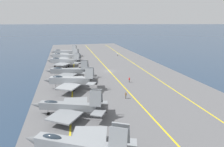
{
  "coord_description": "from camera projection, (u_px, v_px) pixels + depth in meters",
  "views": [
    {
      "loc": [
        -73.93,
        16.76,
        19.72
      ],
      "look_at": [
        -12.96,
        2.03,
        2.9
      ],
      "focal_mm": 32.0,
      "sensor_mm": 36.0,
      "label": 1
    }
  ],
  "objects": [
    {
      "name": "parked_jet_fourth",
      "position": [
        69.0,
        71.0,
        68.72
      ],
      "size": [
        14.09,
        16.25,
        6.19
      ],
      "color": "gray",
      "rests_on": "carrier_deck"
    },
    {
      "name": "deck_stripe_foul_line",
      "position": [
        142.0,
        69.0,
        81.36
      ],
      "size": [
        167.8,
        4.95,
        0.01
      ],
      "primitive_type": "cube",
      "rotation": [
        0.0,
        0.0,
        -0.03
      ],
      "color": "yellow",
      "rests_on": "carrier_deck"
    },
    {
      "name": "crew_white_vest",
      "position": [
        117.0,
        54.0,
        111.14
      ],
      "size": [
        0.46,
        0.43,
        1.71
      ],
      "color": "#383328",
      "rests_on": "carrier_deck"
    },
    {
      "name": "parked_jet_third",
      "position": [
        71.0,
        81.0,
        56.58
      ],
      "size": [
        13.22,
        15.86,
        6.6
      ],
      "color": "#93999E",
      "rests_on": "carrier_deck"
    },
    {
      "name": "parked_jet_fifth",
      "position": [
        65.0,
        61.0,
        83.56
      ],
      "size": [
        12.35,
        16.16,
        6.25
      ],
      "color": "gray",
      "rests_on": "carrier_deck"
    },
    {
      "name": "deck_stripe_edge_line",
      "position": [
        73.0,
        73.0,
        75.08
      ],
      "size": [
        167.51,
        11.45,
        0.01
      ],
      "primitive_type": "cube",
      "rotation": [
        0.0,
        0.0,
        -0.07
      ],
      "color": "yellow",
      "rests_on": "carrier_deck"
    },
    {
      "name": "parked_jet_seventh",
      "position": [
        65.0,
        52.0,
        109.74
      ],
      "size": [
        13.17,
        15.99,
        6.06
      ],
      "color": "#93999E",
      "rests_on": "carrier_deck"
    },
    {
      "name": "ground_plane",
      "position": [
        109.0,
        72.0,
        78.32
      ],
      "size": [
        2000.0,
        2000.0,
        0.0
      ],
      "primitive_type": "plane",
      "color": "navy"
    },
    {
      "name": "crew_brown_vest",
      "position": [
        126.0,
        95.0,
        50.53
      ],
      "size": [
        0.44,
        0.37,
        1.74
      ],
      "color": "#4C473D",
      "rests_on": "carrier_deck"
    },
    {
      "name": "parked_jet_sixth",
      "position": [
        65.0,
        56.0,
        96.25
      ],
      "size": [
        14.06,
        16.08,
        6.28
      ],
      "color": "#93999E",
      "rests_on": "carrier_deck"
    },
    {
      "name": "deck_stripe_centerline",
      "position": [
        109.0,
        71.0,
        78.22
      ],
      "size": [
        167.85,
        0.36,
        0.01
      ],
      "primitive_type": "cube",
      "color": "yellow",
      "rests_on": "carrier_deck"
    },
    {
      "name": "carrier_deck",
      "position": [
        109.0,
        72.0,
        78.27
      ],
      "size": [
        186.5,
        50.37,
        0.4
      ],
      "primitive_type": "cube",
      "color": "slate",
      "rests_on": "ground"
    },
    {
      "name": "crew_red_vest",
      "position": [
        129.0,
        80.0,
        63.71
      ],
      "size": [
        0.46,
        0.43,
        1.71
      ],
      "color": "#4C473D",
      "rests_on": "carrier_deck"
    },
    {
      "name": "parked_jet_nearest",
      "position": [
        80.0,
        147.0,
        27.21
      ],
      "size": [
        13.6,
        16.29,
        6.7
      ],
      "color": "gray",
      "rests_on": "carrier_deck"
    },
    {
      "name": "parked_jet_second",
      "position": [
        71.0,
        106.0,
        40.93
      ],
      "size": [
        12.76,
        16.31,
        6.07
      ],
      "color": "gray",
      "rests_on": "carrier_deck"
    }
  ]
}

